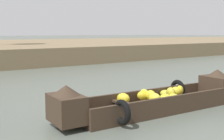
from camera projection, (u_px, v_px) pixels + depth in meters
ground_plane at (67, 79)px, 12.14m from camera, size 300.00×300.00×0.00m
banana_boat at (155, 99)px, 7.08m from camera, size 5.18×1.58×0.87m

